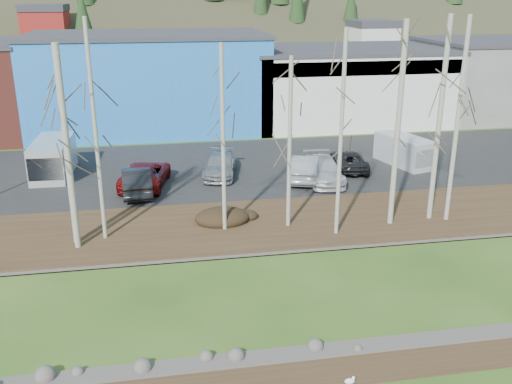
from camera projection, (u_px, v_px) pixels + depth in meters
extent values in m
cube|color=#382616|center=(346.00, 368.00, 18.66)|extent=(80.00, 1.80, 0.03)
cube|color=#382616|center=(271.00, 223.00, 30.15)|extent=(80.00, 7.00, 0.15)
cube|color=black|center=(241.00, 167.00, 39.90)|extent=(80.00, 14.00, 0.14)
cube|color=blue|center=(150.00, 83.00, 50.59)|extent=(20.00, 12.00, 8.00)
cube|color=#333338|center=(147.00, 34.00, 49.21)|extent=(20.40, 12.24, 0.30)
cube|color=silver|center=(343.00, 86.00, 53.84)|extent=(18.00, 12.00, 6.50)
cube|color=#333338|center=(345.00, 49.00, 52.71)|extent=(18.36, 12.24, 0.30)
cube|color=navy|center=(367.00, 68.00, 47.58)|extent=(17.64, 0.20, 1.20)
cube|color=slate|center=(498.00, 79.00, 56.42)|extent=(14.00, 12.00, 7.00)
cube|color=#333338|center=(503.00, 41.00, 55.21)|extent=(14.28, 12.24, 0.30)
cylinder|color=gold|center=(348.00, 383.00, 17.88)|extent=(0.01, 0.01, 0.09)
ellipsoid|color=white|center=(350.00, 381.00, 17.83)|extent=(0.33, 0.19, 0.19)
cube|color=gray|center=(350.00, 380.00, 17.81)|extent=(0.22, 0.14, 0.02)
sphere|color=white|center=(354.00, 378.00, 17.86)|extent=(0.10, 0.10, 0.10)
cone|color=gold|center=(355.00, 377.00, 17.88)|extent=(0.06, 0.04, 0.03)
ellipsoid|color=black|center=(222.00, 217.00, 30.07)|extent=(2.90, 2.05, 0.57)
cylinder|color=#A7A698|center=(68.00, 155.00, 25.73)|extent=(0.27, 0.27, 9.06)
cylinder|color=#A7A698|center=(96.00, 134.00, 26.49)|extent=(0.19, 0.19, 10.50)
cylinder|color=#A7A698|center=(67.00, 148.00, 26.18)|extent=(0.32, 0.32, 9.44)
cylinder|color=#A7A698|center=(223.00, 141.00, 27.73)|extent=(0.20, 0.20, 9.31)
cylinder|color=#A7A698|center=(290.00, 145.00, 28.29)|extent=(0.21, 0.21, 8.66)
cylinder|color=#A7A698|center=(341.00, 136.00, 27.12)|extent=(0.20, 0.20, 10.01)
cylinder|color=#A7A698|center=(398.00, 127.00, 28.33)|extent=(0.27, 0.27, 10.33)
cylinder|color=#A7A698|center=(439.00, 122.00, 28.98)|extent=(0.26, 0.26, 10.52)
cylinder|color=#A7A698|center=(457.00, 123.00, 28.79)|extent=(0.23, 0.23, 10.51)
imported|color=black|center=(136.00, 180.00, 34.26)|extent=(1.99, 4.94, 1.60)
imported|color=maroon|center=(145.00, 174.00, 35.56)|extent=(3.56, 5.87, 1.52)
imported|color=gray|center=(220.00, 165.00, 37.58)|extent=(2.94, 5.17, 1.41)
imported|color=#A7A7A9|center=(305.00, 167.00, 36.76)|extent=(3.14, 5.12, 1.59)
imported|color=black|center=(349.00, 160.00, 38.88)|extent=(3.01, 5.06, 1.32)
imported|color=silver|center=(323.00, 170.00, 36.43)|extent=(2.58, 5.38, 1.51)
cube|color=silver|center=(404.00, 151.00, 39.95)|extent=(3.01, 4.86, 1.98)
cube|color=black|center=(421.00, 157.00, 38.43)|extent=(1.97, 1.38, 1.22)
cube|color=#B6B8BA|center=(53.00, 158.00, 37.56)|extent=(2.37, 5.39, 2.33)
cube|color=black|center=(47.00, 167.00, 35.59)|extent=(2.14, 1.17, 1.44)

